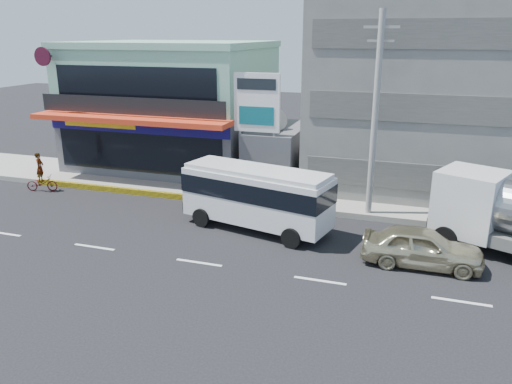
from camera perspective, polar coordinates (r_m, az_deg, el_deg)
ground at (r=20.68m, az=-6.53°, el=-8.03°), size 120.00×120.00×0.00m
sidewalk at (r=27.95m, az=11.08°, el=-0.94°), size 70.00×5.00×0.30m
shop_building at (r=35.04m, az=-9.34°, el=9.41°), size 12.40×11.70×8.00m
concrete_building at (r=31.98m, az=22.30°, el=12.99°), size 16.00×12.00×14.00m
gap_structure at (r=30.79m, az=2.60°, el=4.22°), size 3.00×6.00×3.50m
satellite_dish at (r=29.47m, az=2.12°, el=7.24°), size 1.50×1.50×0.15m
billboard at (r=27.69m, az=0.10°, el=9.40°), size 2.60×0.18×6.90m
utility_pole_near at (r=24.63m, az=13.45°, el=8.40°), size 1.60×0.30×10.00m
minibus at (r=23.33m, az=0.07°, el=-0.15°), size 7.46×3.82×2.98m
sedan at (r=21.08m, az=18.45°, el=-5.98°), size 4.73×1.95×1.60m
motorcycle_rider at (r=31.96m, az=-23.32°, el=1.43°), size 1.90×1.15×2.30m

